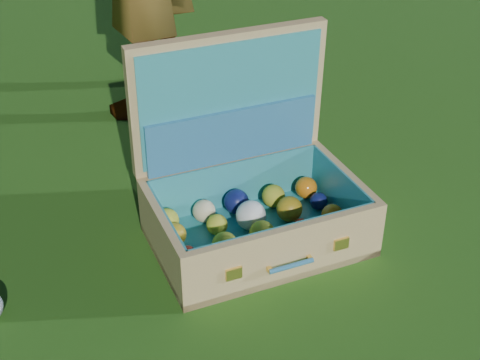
# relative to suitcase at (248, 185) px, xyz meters

# --- Properties ---
(ground) EXTENTS (60.00, 60.00, 0.00)m
(ground) POSITION_rel_suitcase_xyz_m (-0.16, 0.10, -0.16)
(ground) COLOR #215114
(ground) RESTS_ON ground
(suitcase) EXTENTS (0.69, 0.58, 0.58)m
(suitcase) POSITION_rel_suitcase_xyz_m (0.00, 0.00, 0.00)
(suitcase) COLOR tan
(suitcase) RESTS_ON ground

